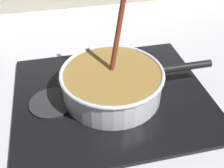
{
  "coord_description": "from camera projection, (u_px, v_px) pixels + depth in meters",
  "views": [
    {
      "loc": [
        -0.07,
        -0.48,
        0.54
      ],
      "look_at": [
        0.06,
        0.11,
        0.05
      ],
      "focal_mm": 43.43,
      "sensor_mm": 36.0,
      "label": 1
    }
  ],
  "objects": [
    {
      "name": "cooking_pan",
      "position": [
        112.0,
        82.0,
        0.77
      ],
      "size": [
        0.44,
        0.29,
        0.34
      ],
      "color": "silver",
      "rests_on": "hob_plate"
    },
    {
      "name": "spare_burner",
      "position": [
        52.0,
        103.0,
        0.76
      ],
      "size": [
        0.13,
        0.13,
        0.01
      ],
      "primitive_type": "cylinder",
      "color": "#262628",
      "rests_on": "hob_plate"
    },
    {
      "name": "ground",
      "position": [
        99.0,
        133.0,
        0.72
      ],
      "size": [
        2.4,
        1.6,
        0.04
      ],
      "primitive_type": "cube",
      "color": "#B7B7BC"
    },
    {
      "name": "burner_ring",
      "position": [
        112.0,
        94.0,
        0.79
      ],
      "size": [
        0.2,
        0.2,
        0.01
      ],
      "primitive_type": "torus",
      "color": "#592D0C",
      "rests_on": "hob_plate"
    },
    {
      "name": "hob_plate",
      "position": [
        112.0,
        96.0,
        0.8
      ],
      "size": [
        0.56,
        0.48,
        0.01
      ],
      "primitive_type": "cube",
      "color": "black",
      "rests_on": "ground"
    }
  ]
}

